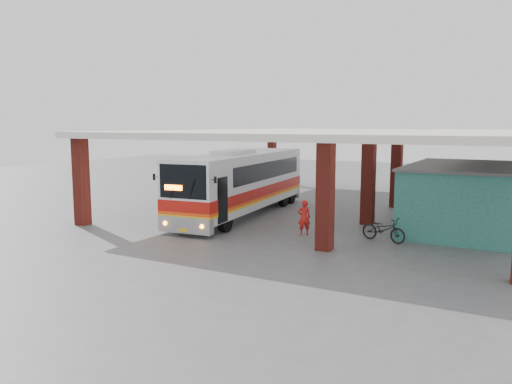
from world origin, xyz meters
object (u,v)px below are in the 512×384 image
at_px(coach_bus, 242,182).
at_px(motorcycle, 384,229).
at_px(pedestrian, 304,217).
at_px(red_chair, 422,204).

bearing_deg(coach_bus, motorcycle, -22.46).
relative_size(pedestrian, red_chair, 1.93).
xyz_separation_m(motorcycle, pedestrian, (-3.52, -0.43, 0.27)).
relative_size(motorcycle, red_chair, 2.45).
xyz_separation_m(pedestrian, red_chair, (3.46, 9.39, -0.42)).
height_order(coach_bus, pedestrian, coach_bus).
distance_m(coach_bus, pedestrian, 5.95).
bearing_deg(coach_bus, pedestrian, -36.56).
bearing_deg(red_chair, motorcycle, -86.13).
bearing_deg(motorcycle, coach_bus, 87.96).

